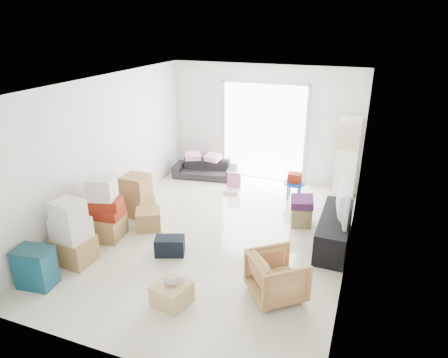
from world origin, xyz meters
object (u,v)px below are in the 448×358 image
storage_bins (35,267)px  sofa (205,166)px  television (336,213)px  wood_crate (172,294)px  tv_console (334,230)px  ottoman (301,216)px  armchair (277,274)px  kids_table (294,181)px  ac_tower (347,157)px

storage_bins → sofa: bearing=83.0°
television → wood_crate: bearing=132.5°
sofa → tv_console: bearing=-41.1°
sofa → storage_bins: storage_bins is taller
ottoman → television: bearing=-37.3°
wood_crate → storage_bins: bearing=-170.1°
tv_console → armchair: size_ratio=2.25×
television → storage_bins: (-3.90, -2.71, -0.30)m
tv_console → storage_bins: storage_bins is taller
storage_bins → kids_table: (2.88, 4.30, 0.11)m
tv_console → armchair: bearing=-108.9°
armchair → wood_crate: armchair is taller
sofa → kids_table: 2.34m
sofa → television: bearing=-41.1°
tv_console → wood_crate: size_ratio=3.64×
ottoman → wood_crate: ottoman is taller
armchair → sofa: bearing=-3.1°
ottoman → kids_table: bearing=108.4°
armchair → storage_bins: size_ratio=1.19×
wood_crate → television: bearing=51.4°
ac_tower → kids_table: ac_tower is taller
armchair → ottoman: (-0.07, 2.21, -0.18)m
sofa → wood_crate: bearing=-81.1°
kids_table → wood_crate: size_ratio=1.33×
ottoman → armchair: bearing=-88.1°
ottoman → wood_crate: bearing=-113.2°
kids_table → wood_crate: kids_table is taller
television → storage_bins: bearing=115.9°
storage_bins → kids_table: size_ratio=1.02×
television → armchair: bearing=152.2°
ac_tower → wood_crate: size_ratio=3.92×
sofa → ottoman: 3.08m
kids_table → tv_console: bearing=-57.3°
storage_bins → armchair: bearing=16.9°
tv_console → sofa: sofa is taller
sofa → storage_bins: (-0.59, -4.78, 0.01)m
storage_bins → kids_table: bearing=56.2°
tv_console → kids_table: size_ratio=2.73×
tv_console → armchair: (-0.58, -1.71, 0.09)m
ac_tower → kids_table: size_ratio=2.94×
armchair → ac_tower: bearing=-46.7°
ac_tower → ottoman: ac_tower is taller
sofa → kids_table: (2.29, -0.48, 0.12)m
sofa → armchair: armchair is taller
television → ottoman: bearing=43.8°
armchair → ottoman: size_ratio=1.94×
storage_bins → ottoman: (3.24, 3.21, -0.12)m
ac_tower → kids_table: (-0.97, -0.63, -0.45)m
tv_console → armchair: armchair is taller
tv_console → sofa: bearing=147.9°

